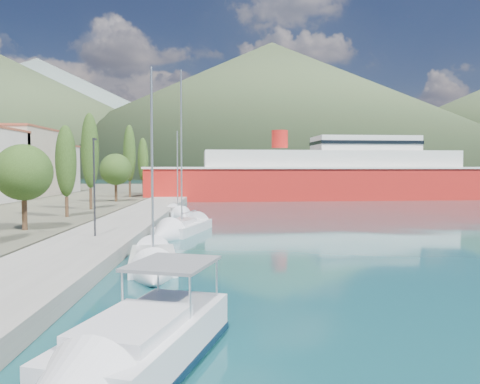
{
  "coord_description": "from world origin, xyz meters",
  "views": [
    {
      "loc": [
        -0.92,
        -15.39,
        5.04
      ],
      "look_at": [
        0.0,
        14.0,
        3.5
      ],
      "focal_mm": 35.0,
      "sensor_mm": 36.0,
      "label": 1
    }
  ],
  "objects": [
    {
      "name": "ground",
      "position": [
        0.0,
        120.0,
        0.0
      ],
      "size": [
        1400.0,
        1400.0,
        0.0
      ],
      "primitive_type": "plane",
      "color": "#13464C"
    },
    {
      "name": "quay",
      "position": [
        -9.0,
        26.0,
        0.4
      ],
      "size": [
        5.0,
        88.0,
        0.8
      ],
      "primitive_type": "cube",
      "color": "gray",
      "rests_on": "ground"
    },
    {
      "name": "hills_far",
      "position": [
        138.59,
        618.73,
        77.39
      ],
      "size": [
        1480.0,
        900.0,
        180.0
      ],
      "color": "slate",
      "rests_on": "ground"
    },
    {
      "name": "hills_near",
      "position": [
        98.04,
        372.5,
        49.18
      ],
      "size": [
        1010.0,
        520.0,
        115.0
      ],
      "color": "#3C4D2E",
      "rests_on": "ground"
    },
    {
      "name": "tree_row",
      "position": [
        -14.88,
        31.63,
        5.72
      ],
      "size": [
        4.01,
        64.29,
        10.55
      ],
      "color": "#47301E",
      "rests_on": "land_strip"
    },
    {
      "name": "lamp_posts",
      "position": [
        -9.0,
        13.3,
        4.08
      ],
      "size": [
        0.15,
        46.49,
        6.06
      ],
      "color": "#2D2D33",
      "rests_on": "quay"
    },
    {
      "name": "motor_cruiser",
      "position": [
        -3.31,
        -5.26,
        0.51
      ],
      "size": [
        4.73,
        8.69,
        3.08
      ],
      "color": "black",
      "rests_on": "ground"
    },
    {
      "name": "sailboat_near",
      "position": [
        -4.34,
        6.51,
        0.3
      ],
      "size": [
        3.39,
        7.82,
        10.86
      ],
      "color": "silver",
      "rests_on": "ground"
    },
    {
      "name": "sailboat_mid",
      "position": [
        -4.75,
        18.59,
        0.32
      ],
      "size": [
        4.86,
        9.59,
        13.36
      ],
      "color": "silver",
      "rests_on": "ground"
    },
    {
      "name": "sailboat_far",
      "position": [
        -5.47,
        31.51,
        0.28
      ],
      "size": [
        3.86,
        6.84,
        9.58
      ],
      "color": "silver",
      "rests_on": "ground"
    },
    {
      "name": "ferry",
      "position": [
        16.01,
        59.81,
        3.52
      ],
      "size": [
        58.9,
        15.95,
        11.57
      ],
      "color": "red",
      "rests_on": "ground"
    }
  ]
}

